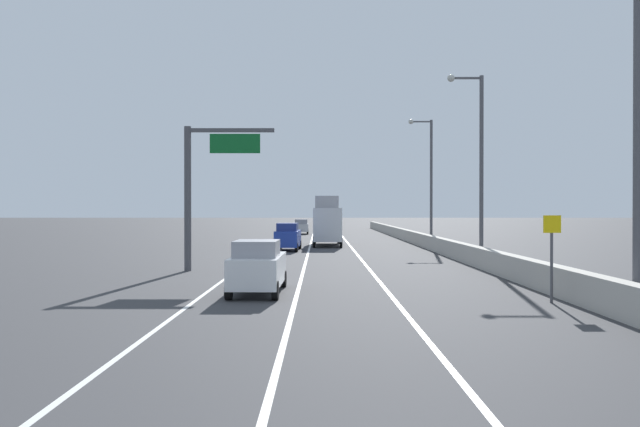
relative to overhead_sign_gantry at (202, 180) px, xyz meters
name	(u,v)px	position (x,y,z in m)	size (l,w,h in m)	color
ground_plane	(330,238)	(7.26, 37.17, -4.73)	(320.00, 320.00, 0.00)	#38383A
lane_stripe_left	(275,242)	(1.76, 28.17, -4.73)	(0.16, 130.00, 0.00)	silver
lane_stripe_center	(311,242)	(5.26, 28.17, -4.73)	(0.16, 130.00, 0.00)	silver
lane_stripe_right	(347,242)	(8.76, 28.17, -4.73)	(0.16, 130.00, 0.00)	silver
jersey_barrier_right	(441,245)	(14.96, 13.17, -4.18)	(0.60, 120.00, 1.10)	#B2ADA3
overhead_sign_gantry	(202,180)	(0.00, 0.00, 0.00)	(4.68, 0.36, 7.50)	#47474C
speed_advisory_sign	(552,251)	(14.06, -10.96, -2.96)	(0.60, 0.11, 3.00)	#4C4C51
lamp_post_right_near	(629,104)	(15.27, -13.82, 1.60)	(2.14, 0.44, 11.13)	#4C4C51
lamp_post_right_second	(477,156)	(15.39, 4.32, 1.60)	(2.14, 0.44, 11.13)	#4C4C51
lamp_post_right_third	(429,174)	(15.69, 22.46, 1.60)	(2.14, 0.44, 11.13)	#4C4C51
car_white_0	(258,267)	(3.76, -8.55, -3.71)	(1.95, 4.64, 2.04)	white
car_silver_1	(301,227)	(3.70, 47.74, -3.78)	(1.93, 4.22, 1.91)	#B7B7BC
car_blue_2	(288,237)	(3.64, 15.86, -3.67)	(1.96, 4.64, 2.14)	#1E389E
box_truck	(327,223)	(6.75, 22.65, -2.71)	(2.46, 7.78, 4.40)	silver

